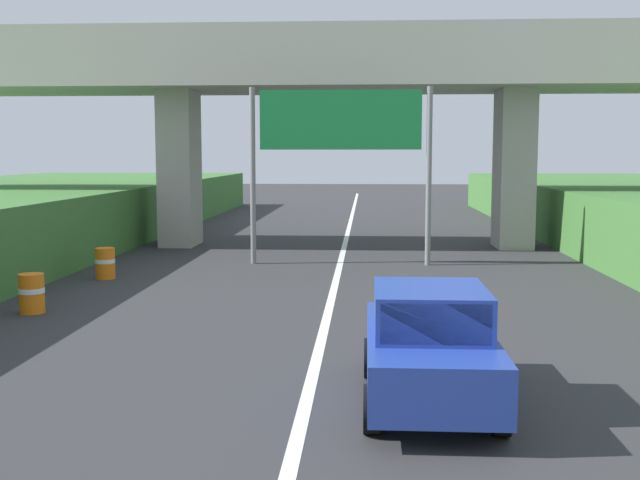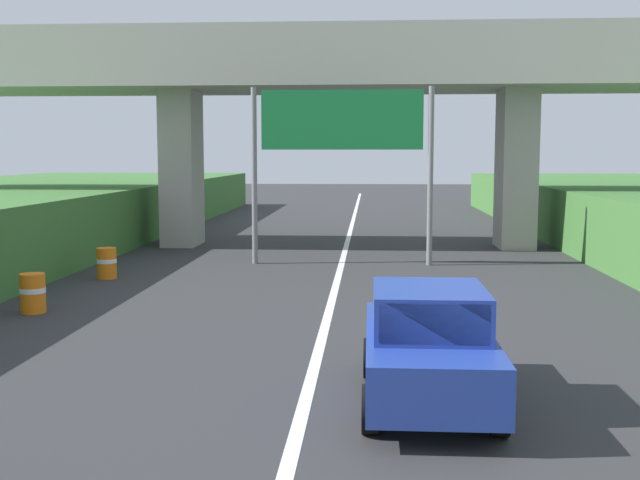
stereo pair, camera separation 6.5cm
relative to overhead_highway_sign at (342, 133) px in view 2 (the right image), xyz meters
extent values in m
cube|color=white|center=(0.00, -2.05, -4.27)|extent=(0.20, 96.92, 0.01)
cube|color=#ADA89E|center=(0.00, 5.07, 2.31)|extent=(40.00, 4.80, 1.10)
cube|color=#ADA89E|center=(0.00, 2.85, 3.41)|extent=(40.00, 0.36, 1.10)
cube|color=#ADA89E|center=(0.00, 7.29, 3.41)|extent=(40.00, 0.36, 1.10)
cube|color=#9F9A91|center=(-6.48, 5.07, -1.25)|extent=(1.30, 2.20, 6.03)
cube|color=#9F9A91|center=(6.48, 5.07, -1.25)|extent=(1.30, 2.20, 6.03)
cylinder|color=slate|center=(-2.85, 0.00, -1.40)|extent=(0.18, 0.18, 5.73)
cylinder|color=slate|center=(2.85, 0.00, -1.40)|extent=(0.18, 0.18, 5.73)
cube|color=#167238|center=(0.00, 0.00, 0.41)|extent=(5.20, 0.12, 1.90)
cube|color=white|center=(0.00, -0.01, 0.41)|extent=(4.89, 0.01, 1.67)
cube|color=#233D9E|center=(1.77, -14.27, -3.57)|extent=(1.76, 4.10, 0.76)
cube|color=#233D9E|center=(1.77, -14.42, -2.87)|extent=(1.56, 1.90, 0.64)
cube|color=#2D3842|center=(1.77, -15.34, -2.87)|extent=(1.44, 0.06, 0.54)
cylinder|color=black|center=(0.95, -13.00, -3.95)|extent=(0.22, 0.64, 0.64)
cylinder|color=black|center=(2.59, -13.00, -3.95)|extent=(0.22, 0.64, 0.64)
cylinder|color=black|center=(0.95, -15.54, -3.95)|extent=(0.22, 0.64, 0.64)
cylinder|color=black|center=(2.59, -15.54, -3.95)|extent=(0.22, 0.64, 0.64)
cylinder|color=orange|center=(-6.70, -8.32, -3.82)|extent=(0.56, 0.56, 0.90)
cylinder|color=white|center=(-6.70, -8.32, -3.75)|extent=(0.57, 0.57, 0.12)
cylinder|color=orange|center=(-6.67, -3.40, -3.82)|extent=(0.56, 0.56, 0.90)
cylinder|color=white|center=(-6.67, -3.40, -3.75)|extent=(0.57, 0.57, 0.12)
camera|label=1|loc=(0.86, -25.31, -0.69)|focal=43.84mm
camera|label=2|loc=(0.93, -25.31, -0.69)|focal=43.84mm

